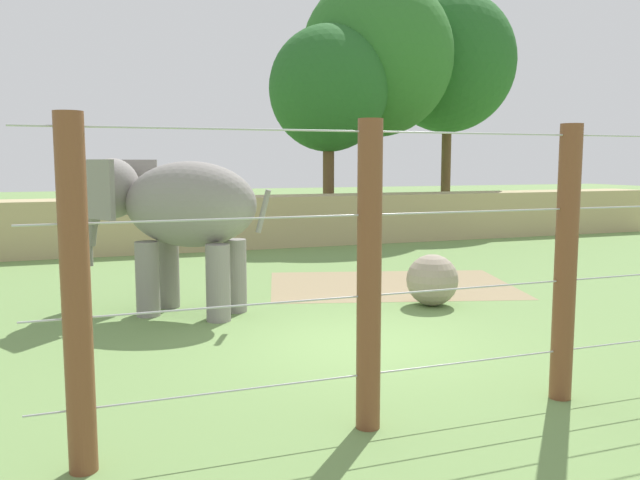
# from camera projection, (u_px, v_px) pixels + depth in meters

# --- Properties ---
(ground_plane) EXTENTS (120.00, 120.00, 0.00)m
(ground_plane) POSITION_uv_depth(u_px,v_px,m) (356.00, 344.00, 10.40)
(ground_plane) COLOR #6B8E4C
(dirt_patch) EXTENTS (6.45, 5.23, 0.01)m
(dirt_patch) POSITION_uv_depth(u_px,v_px,m) (391.00, 285.00, 15.36)
(dirt_patch) COLOR #937F5B
(dirt_patch) RESTS_ON ground
(embankment_wall) EXTENTS (36.00, 1.80, 1.71)m
(embankment_wall) POSITION_uv_depth(u_px,v_px,m) (209.00, 223.00, 21.78)
(embankment_wall) COLOR tan
(embankment_wall) RESTS_ON ground
(elephant) EXTENTS (3.52, 3.04, 2.95)m
(elephant) POSITION_uv_depth(u_px,v_px,m) (176.00, 211.00, 12.31)
(elephant) COLOR gray
(elephant) RESTS_ON ground
(enrichment_ball) EXTENTS (1.04, 1.04, 1.04)m
(enrichment_ball) POSITION_uv_depth(u_px,v_px,m) (432.00, 280.00, 13.11)
(enrichment_ball) COLOR gray
(enrichment_ball) RESTS_ON ground
(cable_fence) EXTENTS (9.23, 0.26, 3.32)m
(cable_fence) POSITION_uv_depth(u_px,v_px,m) (470.00, 270.00, 7.35)
(cable_fence) COLOR brown
(cable_fence) RESTS_ON ground
(tree_far_left) EXTENTS (6.29, 6.29, 10.51)m
(tree_far_left) POSITION_uv_depth(u_px,v_px,m) (377.00, 57.00, 26.99)
(tree_far_left) COLOR brown
(tree_far_left) RESTS_ON ground
(tree_behind_wall) EXTENTS (4.58, 4.58, 8.08)m
(tree_behind_wall) POSITION_uv_depth(u_px,v_px,m) (329.00, 89.00, 25.05)
(tree_behind_wall) COLOR brown
(tree_behind_wall) RESTS_ON ground
(tree_right_of_centre) EXTENTS (6.08, 6.08, 10.60)m
(tree_right_of_centre) POSITION_uv_depth(u_px,v_px,m) (448.00, 62.00, 29.81)
(tree_right_of_centre) COLOR brown
(tree_right_of_centre) RESTS_ON ground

